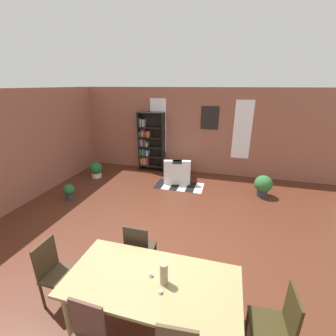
{
  "coord_description": "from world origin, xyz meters",
  "views": [
    {
      "loc": [
        0.97,
        -3.3,
        2.89
      ],
      "look_at": [
        -0.26,
        1.26,
        1.14
      ],
      "focal_mm": 24.22,
      "sensor_mm": 36.0,
      "label": 1
    }
  ],
  "objects_px": {
    "dining_table": "(152,285)",
    "dining_chair_head_right": "(278,324)",
    "potted_plant_window": "(96,169)",
    "dining_chair_head_left": "(55,271)",
    "potted_plant_corner": "(263,185)",
    "potted_plant_by_shelf": "(69,191)",
    "dining_chair_far_left": "(139,248)",
    "vase_on_table": "(164,273)",
    "armchair_white": "(177,172)",
    "bookshelf_tall": "(150,142)"
  },
  "relations": [
    {
      "from": "dining_table",
      "to": "dining_chair_head_right",
      "type": "bearing_deg",
      "value": 0.18
    },
    {
      "from": "dining_chair_head_right",
      "to": "potted_plant_window",
      "type": "relative_size",
      "value": 1.82
    },
    {
      "from": "dining_table",
      "to": "dining_chair_head_left",
      "type": "xyz_separation_m",
      "value": [
        -1.4,
        0.0,
        -0.15
      ]
    },
    {
      "from": "potted_plant_corner",
      "to": "potted_plant_window",
      "type": "bearing_deg",
      "value": 179.81
    },
    {
      "from": "potted_plant_by_shelf",
      "to": "potted_plant_corner",
      "type": "relative_size",
      "value": 0.71
    },
    {
      "from": "potted_plant_by_shelf",
      "to": "dining_chair_far_left",
      "type": "bearing_deg",
      "value": -34.52
    },
    {
      "from": "vase_on_table",
      "to": "armchair_white",
      "type": "relative_size",
      "value": 0.29
    },
    {
      "from": "vase_on_table",
      "to": "dining_chair_head_left",
      "type": "bearing_deg",
      "value": 179.99
    },
    {
      "from": "dining_chair_head_left",
      "to": "bookshelf_tall",
      "type": "xyz_separation_m",
      "value": [
        -0.51,
        5.31,
        0.49
      ]
    },
    {
      "from": "potted_plant_window",
      "to": "potted_plant_by_shelf",
      "type": "bearing_deg",
      "value": -84.51
    },
    {
      "from": "dining_chair_head_left",
      "to": "potted_plant_by_shelf",
      "type": "xyz_separation_m",
      "value": [
        -1.84,
        2.63,
        -0.28
      ]
    },
    {
      "from": "vase_on_table",
      "to": "armchair_white",
      "type": "bearing_deg",
      "value": 101.02
    },
    {
      "from": "bookshelf_tall",
      "to": "armchair_white",
      "type": "bearing_deg",
      "value": -31.52
    },
    {
      "from": "dining_table",
      "to": "bookshelf_tall",
      "type": "height_order",
      "value": "bookshelf_tall"
    },
    {
      "from": "dining_chair_head_left",
      "to": "potted_plant_by_shelf",
      "type": "relative_size",
      "value": 2.24
    },
    {
      "from": "potted_plant_corner",
      "to": "potted_plant_window",
      "type": "height_order",
      "value": "potted_plant_corner"
    },
    {
      "from": "dining_chair_head_left",
      "to": "armchair_white",
      "type": "relative_size",
      "value": 1.0
    },
    {
      "from": "dining_table",
      "to": "armchair_white",
      "type": "relative_size",
      "value": 2.17
    },
    {
      "from": "vase_on_table",
      "to": "potted_plant_corner",
      "type": "xyz_separation_m",
      "value": [
        1.6,
        4.16,
        -0.54
      ]
    },
    {
      "from": "dining_chair_head_right",
      "to": "dining_chair_far_left",
      "type": "bearing_deg",
      "value": 158.87
    },
    {
      "from": "dining_chair_head_right",
      "to": "armchair_white",
      "type": "height_order",
      "value": "dining_chair_head_right"
    },
    {
      "from": "dining_chair_far_left",
      "to": "bookshelf_tall",
      "type": "height_order",
      "value": "bookshelf_tall"
    },
    {
      "from": "potted_plant_corner",
      "to": "armchair_white",
      "type": "bearing_deg",
      "value": 169.84
    },
    {
      "from": "potted_plant_by_shelf",
      "to": "dining_table",
      "type": "bearing_deg",
      "value": -39.12
    },
    {
      "from": "dining_chair_far_left",
      "to": "potted_plant_by_shelf",
      "type": "xyz_separation_m",
      "value": [
        -2.77,
        1.91,
        -0.28
      ]
    },
    {
      "from": "dining_table",
      "to": "potted_plant_by_shelf",
      "type": "distance_m",
      "value": 4.19
    },
    {
      "from": "dining_chair_far_left",
      "to": "potted_plant_window",
      "type": "bearing_deg",
      "value": 130.25
    },
    {
      "from": "dining_chair_head_left",
      "to": "vase_on_table",
      "type": "bearing_deg",
      "value": -0.01
    },
    {
      "from": "dining_table",
      "to": "armchair_white",
      "type": "bearing_deg",
      "value": 99.23
    },
    {
      "from": "dining_table",
      "to": "armchair_white",
      "type": "distance_m",
      "value": 4.68
    },
    {
      "from": "potted_plant_by_shelf",
      "to": "potted_plant_window",
      "type": "xyz_separation_m",
      "value": [
        -0.15,
        1.54,
        0.04
      ]
    },
    {
      "from": "potted_plant_by_shelf",
      "to": "armchair_white",
      "type": "bearing_deg",
      "value": 38.43
    },
    {
      "from": "potted_plant_window",
      "to": "bookshelf_tall",
      "type": "bearing_deg",
      "value": 37.69
    },
    {
      "from": "armchair_white",
      "to": "potted_plant_corner",
      "type": "xyz_separation_m",
      "value": [
        2.49,
        -0.45,
        0.05
      ]
    },
    {
      "from": "armchair_white",
      "to": "potted_plant_corner",
      "type": "distance_m",
      "value": 2.53
    },
    {
      "from": "vase_on_table",
      "to": "potted_plant_by_shelf",
      "type": "relative_size",
      "value": 0.65
    },
    {
      "from": "vase_on_table",
      "to": "dining_chair_head_left",
      "type": "distance_m",
      "value": 1.59
    },
    {
      "from": "vase_on_table",
      "to": "potted_plant_corner",
      "type": "distance_m",
      "value": 4.49
    },
    {
      "from": "vase_on_table",
      "to": "dining_chair_head_left",
      "type": "xyz_separation_m",
      "value": [
        -1.55,
        0.0,
        -0.36
      ]
    },
    {
      "from": "dining_chair_far_left",
      "to": "dining_chair_head_left",
      "type": "distance_m",
      "value": 1.18
    },
    {
      "from": "dining_chair_far_left",
      "to": "dining_chair_head_left",
      "type": "bearing_deg",
      "value": -142.37
    },
    {
      "from": "bookshelf_tall",
      "to": "potted_plant_by_shelf",
      "type": "relative_size",
      "value": 4.79
    },
    {
      "from": "dining_chair_head_right",
      "to": "dining_chair_head_left",
      "type": "distance_m",
      "value": 2.8
    },
    {
      "from": "vase_on_table",
      "to": "potted_plant_window",
      "type": "height_order",
      "value": "vase_on_table"
    },
    {
      "from": "dining_table",
      "to": "vase_on_table",
      "type": "bearing_deg",
      "value": -0.0
    },
    {
      "from": "bookshelf_tall",
      "to": "potted_plant_window",
      "type": "xyz_separation_m",
      "value": [
        -1.48,
        -1.14,
        -0.73
      ]
    },
    {
      "from": "dining_table",
      "to": "armchair_white",
      "type": "xyz_separation_m",
      "value": [
        -0.75,
        4.6,
        -0.38
      ]
    },
    {
      "from": "dining_table",
      "to": "potted_plant_corner",
      "type": "relative_size",
      "value": 3.45
    },
    {
      "from": "armchair_white",
      "to": "potted_plant_window",
      "type": "height_order",
      "value": "armchair_white"
    },
    {
      "from": "dining_chair_head_right",
      "to": "dining_chair_head_left",
      "type": "height_order",
      "value": "same"
    }
  ]
}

